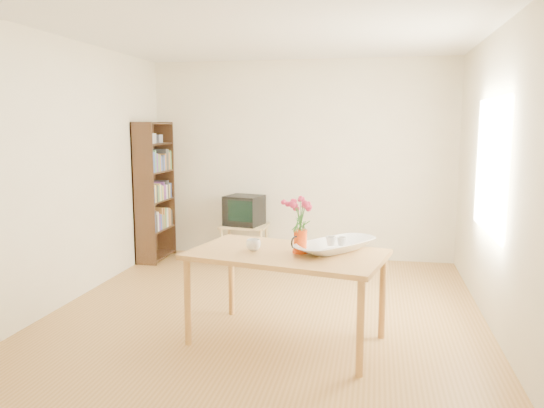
% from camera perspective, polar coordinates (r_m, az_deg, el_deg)
% --- Properties ---
extents(room, '(4.50, 4.50, 4.50)m').
position_cam_1_polar(room, '(4.81, -0.34, 3.03)').
color(room, olive).
rests_on(room, ground).
extents(table, '(1.68, 1.18, 0.75)m').
position_cam_1_polar(table, '(4.29, 1.59, -6.14)').
color(table, '#A87339').
rests_on(table, ground).
extents(tv_stand, '(0.60, 0.45, 0.46)m').
position_cam_1_polar(tv_stand, '(7.00, -2.99, -2.83)').
color(tv_stand, tan).
rests_on(tv_stand, ground).
extents(bookshelf, '(0.28, 0.70, 1.80)m').
position_cam_1_polar(bookshelf, '(7.09, -12.48, 0.83)').
color(bookshelf, black).
rests_on(bookshelf, ground).
extents(pitcher, '(0.13, 0.19, 0.19)m').
position_cam_1_polar(pitcher, '(4.23, 3.06, -4.13)').
color(pitcher, '#E4410D').
rests_on(pitcher, table).
extents(flowers, '(0.21, 0.21, 0.30)m').
position_cam_1_polar(flowers, '(4.18, 3.09, -0.91)').
color(flowers, '#D8325E').
rests_on(flowers, pitcher).
extents(mug, '(0.14, 0.14, 0.09)m').
position_cam_1_polar(mug, '(4.30, -2.00, -4.43)').
color(mug, white).
rests_on(mug, table).
extents(bowl, '(0.73, 0.73, 0.49)m').
position_cam_1_polar(bowl, '(4.28, 6.90, -1.87)').
color(bowl, white).
rests_on(bowl, table).
extents(teacup_a, '(0.09, 0.09, 0.06)m').
position_cam_1_polar(teacup_a, '(4.29, 6.36, -2.49)').
color(teacup_a, white).
rests_on(teacup_a, bowl).
extents(teacup_b, '(0.07, 0.07, 0.06)m').
position_cam_1_polar(teacup_b, '(4.30, 7.51, -2.51)').
color(teacup_b, white).
rests_on(teacup_b, bowl).
extents(television, '(0.52, 0.50, 0.39)m').
position_cam_1_polar(television, '(6.97, -2.98, -0.62)').
color(television, black).
rests_on(television, tv_stand).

